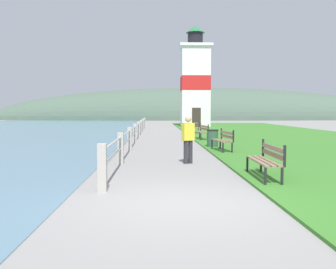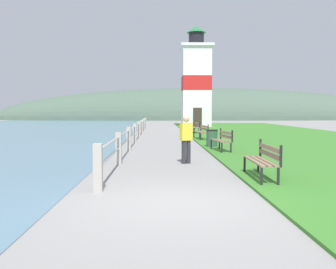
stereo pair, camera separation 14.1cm
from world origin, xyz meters
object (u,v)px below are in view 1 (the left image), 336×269
(park_bench_near, at_px, (267,158))
(park_bench_midway, at_px, (224,139))
(person_strolling, at_px, (188,138))
(lighthouse, at_px, (195,82))
(park_bench_by_lighthouse, at_px, (195,126))
(trash_bin, at_px, (213,139))
(park_bench_far, at_px, (202,131))

(park_bench_near, distance_m, park_bench_midway, 6.26)
(park_bench_midway, xyz_separation_m, person_strolling, (-1.76, -3.35, 0.29))
(person_strolling, bearing_deg, park_bench_midway, -50.74)
(park_bench_midway, relative_size, lighthouse, 0.16)
(park_bench_midway, height_order, park_bench_by_lighthouse, same)
(trash_bin, bearing_deg, park_bench_near, -89.05)
(park_bench_near, relative_size, trash_bin, 2.24)
(park_bench_midway, xyz_separation_m, park_bench_far, (-0.12, 6.39, 0.00))
(person_strolling, bearing_deg, park_bench_by_lighthouse, -29.76)
(park_bench_far, relative_size, lighthouse, 0.19)
(person_strolling, bearing_deg, park_bench_near, -172.90)
(park_bench_midway, xyz_separation_m, trash_bin, (-0.20, 1.70, -0.11))
(park_bench_far, bearing_deg, lighthouse, -100.71)
(park_bench_far, height_order, park_bench_by_lighthouse, same)
(park_bench_far, distance_m, lighthouse, 18.21)
(park_bench_midway, relative_size, park_bench_far, 0.83)
(park_bench_far, relative_size, trash_bin, 2.41)
(park_bench_near, bearing_deg, park_bench_by_lighthouse, -89.06)
(lighthouse, bearing_deg, person_strolling, -96.39)
(park_bench_midway, bearing_deg, park_bench_near, 82.21)
(park_bench_far, xyz_separation_m, lighthouse, (1.43, 17.67, 4.13))
(park_bench_near, relative_size, park_bench_far, 0.93)
(lighthouse, distance_m, person_strolling, 27.86)
(lighthouse, bearing_deg, park_bench_by_lighthouse, -95.97)
(lighthouse, relative_size, person_strolling, 6.85)
(park_bench_far, xyz_separation_m, trash_bin, (-0.08, -4.70, -0.12))
(park_bench_by_lighthouse, distance_m, trash_bin, 10.58)
(person_strolling, bearing_deg, trash_bin, -40.19)
(lighthouse, xyz_separation_m, trash_bin, (-1.51, -22.37, -4.25))
(park_bench_far, height_order, lighthouse, lighthouse)
(park_bench_near, bearing_deg, park_bench_midway, -89.25)
(park_bench_far, distance_m, park_bench_by_lighthouse, 5.88)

